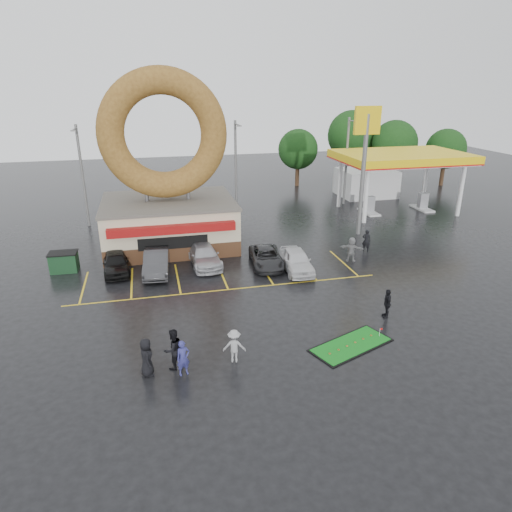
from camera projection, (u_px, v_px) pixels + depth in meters
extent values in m
plane|color=black|center=(239.00, 314.00, 25.92)|extent=(120.00, 120.00, 0.00)
cube|color=#472B19|center=(171.00, 237.00, 36.86)|extent=(10.00, 8.00, 1.20)
cube|color=beige|center=(169.00, 216.00, 36.24)|extent=(10.00, 8.00, 2.30)
cube|color=#59544C|center=(168.00, 201.00, 35.79)|extent=(10.20, 8.20, 0.20)
cube|color=maroon|center=(172.00, 229.00, 32.24)|extent=(9.00, 0.60, 0.60)
cylinder|color=slate|center=(146.00, 193.00, 35.19)|extent=(0.30, 0.30, 1.20)
cylinder|color=slate|center=(188.00, 191.00, 35.88)|extent=(0.30, 0.30, 1.20)
torus|color=brown|center=(163.00, 134.00, 33.96)|extent=(9.60, 2.00, 9.60)
cylinder|color=silver|center=(366.00, 196.00, 41.90)|extent=(0.40, 0.40, 5.00)
cylinder|color=silver|center=(461.00, 191.00, 44.07)|extent=(0.40, 0.40, 5.00)
cylinder|color=silver|center=(340.00, 183.00, 47.35)|extent=(0.40, 0.40, 5.00)
cylinder|color=silver|center=(426.00, 179.00, 49.52)|extent=(0.40, 0.40, 5.00)
cube|color=silver|center=(401.00, 159.00, 44.73)|extent=(12.00, 8.00, 0.50)
cube|color=yellow|center=(402.00, 156.00, 44.62)|extent=(12.30, 8.30, 0.70)
cube|color=#99999E|center=(369.00, 204.00, 45.63)|extent=(0.90, 0.60, 1.60)
cube|color=#99999E|center=(423.00, 201.00, 46.94)|extent=(0.90, 0.60, 1.60)
cube|color=silver|center=(366.00, 183.00, 52.43)|extent=(6.00, 5.00, 3.00)
cylinder|color=slate|center=(363.00, 177.00, 37.85)|extent=(0.36, 0.36, 10.00)
cube|color=yellow|center=(368.00, 120.00, 36.24)|extent=(2.20, 0.30, 2.20)
cylinder|color=slate|center=(83.00, 177.00, 40.30)|extent=(0.24, 0.24, 9.00)
cylinder|color=slate|center=(74.00, 129.00, 37.89)|extent=(0.12, 2.00, 0.12)
cube|color=slate|center=(73.00, 131.00, 37.00)|extent=(0.40, 0.18, 0.12)
cylinder|color=slate|center=(236.00, 168.00, 44.25)|extent=(0.24, 0.24, 9.00)
cylinder|color=slate|center=(237.00, 124.00, 41.84)|extent=(0.12, 2.00, 0.12)
cube|color=slate|center=(239.00, 126.00, 40.95)|extent=(0.40, 0.18, 0.12)
cylinder|color=slate|center=(346.00, 162.00, 47.76)|extent=(0.24, 0.24, 9.00)
cylinder|color=slate|center=(353.00, 121.00, 45.35)|extent=(0.12, 2.00, 0.12)
cube|color=slate|center=(358.00, 122.00, 44.46)|extent=(0.40, 0.18, 0.12)
cylinder|color=#332114|center=(391.00, 173.00, 58.29)|extent=(0.50, 0.50, 2.88)
sphere|color=black|center=(395.00, 143.00, 56.94)|extent=(5.60, 5.60, 5.60)
cylinder|color=#332114|center=(442.00, 175.00, 57.84)|extent=(0.50, 0.50, 2.52)
sphere|color=black|center=(446.00, 149.00, 56.66)|extent=(4.90, 4.90, 4.90)
cylinder|color=#332114|center=(349.00, 168.00, 60.99)|extent=(0.50, 0.50, 3.24)
sphere|color=black|center=(352.00, 135.00, 59.48)|extent=(6.30, 6.30, 6.30)
cylinder|color=#332114|center=(297.00, 176.00, 57.57)|extent=(0.50, 0.50, 2.52)
sphere|color=black|center=(298.00, 149.00, 56.39)|extent=(4.90, 4.90, 4.90)
imported|color=black|center=(116.00, 263.00, 31.40)|extent=(2.05, 4.36, 1.44)
imported|color=#313033|center=(157.00, 262.00, 31.32)|extent=(2.05, 4.85, 1.56)
imported|color=#AFAFB4|center=(204.00, 255.00, 32.73)|extent=(2.27, 4.99, 1.42)
imported|color=#28292B|center=(266.00, 257.00, 32.57)|extent=(2.60, 4.81, 1.28)
imported|color=silver|center=(296.00, 260.00, 31.66)|extent=(2.06, 4.58, 1.53)
imported|color=navy|center=(183.00, 358.00, 20.34)|extent=(0.70, 0.55, 1.68)
imported|color=black|center=(173.00, 349.00, 20.74)|extent=(1.21, 1.14, 1.98)
imported|color=#949497|center=(234.00, 346.00, 21.30)|extent=(1.18, 0.85, 1.65)
imported|color=black|center=(146.00, 357.00, 20.29)|extent=(0.68, 0.95, 1.81)
imported|color=black|center=(387.00, 303.00, 25.39)|extent=(0.65, 1.06, 1.68)
imported|color=gray|center=(351.00, 249.00, 33.26)|extent=(1.74, 1.38, 1.85)
imported|color=black|center=(366.00, 241.00, 35.24)|extent=(0.77, 0.72, 1.78)
cube|color=#163A1E|center=(64.00, 262.00, 31.63)|extent=(1.84, 1.27, 1.30)
cube|color=black|center=(351.00, 345.00, 22.85)|extent=(4.68, 3.32, 0.05)
cube|color=#13731B|center=(351.00, 345.00, 22.84)|extent=(4.43, 3.07, 0.03)
cylinder|color=silver|center=(380.00, 333.00, 23.48)|extent=(0.02, 0.02, 0.49)
cube|color=red|center=(381.00, 329.00, 23.42)|extent=(0.14, 0.01, 0.10)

